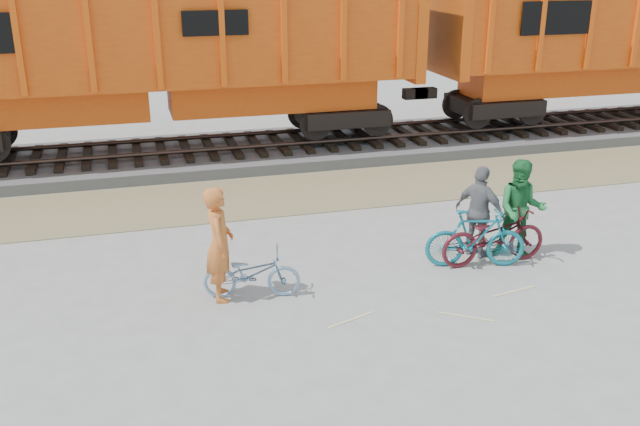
# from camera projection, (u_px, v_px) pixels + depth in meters

# --- Properties ---
(ground) EXTENTS (120.00, 120.00, 0.00)m
(ground) POSITION_uv_depth(u_px,v_px,m) (392.00, 290.00, 12.23)
(ground) COLOR #9E9E99
(ground) RESTS_ON ground
(gravel_strip) EXTENTS (120.00, 3.00, 0.02)m
(gravel_strip) POSITION_uv_depth(u_px,v_px,m) (310.00, 192.00, 17.19)
(gravel_strip) COLOR #887A54
(gravel_strip) RESTS_ON ground
(ballast_bed) EXTENTS (120.00, 4.00, 0.30)m
(ballast_bed) POSITION_uv_depth(u_px,v_px,m) (278.00, 149.00, 20.31)
(ballast_bed) COLOR slate
(ballast_bed) RESTS_ON ground
(track) EXTENTS (120.00, 2.60, 0.24)m
(track) POSITION_uv_depth(u_px,v_px,m) (278.00, 138.00, 20.19)
(track) COLOR black
(track) RESTS_ON ballast_bed
(hopper_car_center) EXTENTS (14.00, 3.13, 4.65)m
(hopper_car_center) POSITION_uv_depth(u_px,v_px,m) (155.00, 52.00, 18.50)
(hopper_car_center) COLOR black
(hopper_car_center) RESTS_ON track
(bicycle_blue) EXTENTS (1.70, 0.89, 0.85)m
(bicycle_blue) POSITION_uv_depth(u_px,v_px,m) (252.00, 273.00, 11.88)
(bicycle_blue) COLOR #6D92B4
(bicycle_blue) RESTS_ON ground
(bicycle_teal) EXTENTS (1.91, 0.96, 1.10)m
(bicycle_teal) POSITION_uv_depth(u_px,v_px,m) (476.00, 239.00, 12.98)
(bicycle_teal) COLOR #127486
(bicycle_teal) RESTS_ON ground
(bicycle_maroon) EXTENTS (2.07, 0.74, 1.08)m
(bicycle_maroon) POSITION_uv_depth(u_px,v_px,m) (494.00, 236.00, 13.11)
(bicycle_maroon) COLOR #54151C
(bicycle_maroon) RESTS_ON ground
(person_solo) EXTENTS (0.54, 0.76, 1.95)m
(person_solo) POSITION_uv_depth(u_px,v_px,m) (219.00, 244.00, 11.65)
(person_solo) COLOR #CE692A
(person_solo) RESTS_ON ground
(person_man) EXTENTS (1.15, 1.05, 1.90)m
(person_man) POSITION_uv_depth(u_px,v_px,m) (521.00, 209.00, 13.28)
(person_man) COLOR #217036
(person_man) RESTS_ON ground
(person_woman) EXTENTS (0.90, 1.11, 1.77)m
(person_woman) POSITION_uv_depth(u_px,v_px,m) (480.00, 212.00, 13.33)
(person_woman) COLOR slate
(person_woman) RESTS_ON ground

